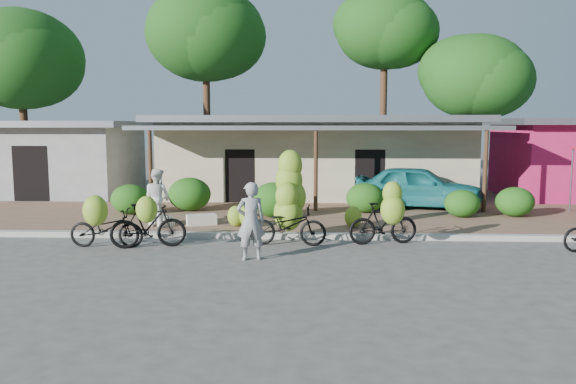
# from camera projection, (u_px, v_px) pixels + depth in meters

# --- Properties ---
(ground) EXTENTS (100.00, 100.00, 0.00)m
(ground) POSITION_uv_depth(u_px,v_px,m) (317.00, 256.00, 12.90)
(ground) COLOR #4F4C4A
(ground) RESTS_ON ground
(sidewalk) EXTENTS (60.00, 6.00, 0.12)m
(sidewalk) POSITION_uv_depth(u_px,v_px,m) (316.00, 218.00, 17.85)
(sidewalk) COLOR #93684F
(sidewalk) RESTS_ON ground
(curb) EXTENTS (60.00, 0.25, 0.15)m
(curb) POSITION_uv_depth(u_px,v_px,m) (316.00, 236.00, 14.88)
(curb) COLOR #A8A399
(curb) RESTS_ON ground
(shop_main) EXTENTS (13.00, 8.50, 3.35)m
(shop_main) POSITION_uv_depth(u_px,v_px,m) (315.00, 155.00, 23.53)
(shop_main) COLOR beige
(shop_main) RESTS_ON ground
(shop_pink) EXTENTS (6.00, 6.00, 3.25)m
(shop_pink) POSITION_uv_depth(u_px,v_px,m) (569.00, 157.00, 23.15)
(shop_pink) COLOR #D2205D
(shop_pink) RESTS_ON ground
(shop_grey) EXTENTS (7.00, 6.00, 3.15)m
(shop_grey) POSITION_uv_depth(u_px,v_px,m) (59.00, 157.00, 24.08)
(shop_grey) COLOR #9F9F9A
(shop_grey) RESTS_ON ground
(tree_back_left) EXTENTS (5.77, 5.70, 8.26)m
(tree_back_left) POSITION_uv_depth(u_px,v_px,m) (17.00, 57.00, 25.76)
(tree_back_left) COLOR #543721
(tree_back_left) RESTS_ON ground
(tree_far_center) EXTENTS (6.01, 5.96, 9.92)m
(tree_far_center) POSITION_uv_depth(u_px,v_px,m) (202.00, 32.00, 28.21)
(tree_far_center) COLOR #543721
(tree_far_center) RESTS_ON ground
(tree_center_right) EXTENTS (5.09, 4.96, 9.75)m
(tree_center_right) POSITION_uv_depth(u_px,v_px,m) (381.00, 28.00, 28.29)
(tree_center_right) COLOR #543721
(tree_center_right) RESTS_ON ground
(tree_near_right) EXTENTS (5.05, 4.91, 7.21)m
(tree_near_right) POSITION_uv_depth(u_px,v_px,m) (470.00, 75.00, 26.44)
(tree_near_right) COLOR #543721
(tree_near_right) RESTS_ON ground
(hedge_0) EXTENTS (1.24, 1.12, 0.97)m
(hedge_0) POSITION_uv_depth(u_px,v_px,m) (130.00, 199.00, 18.19)
(hedge_0) COLOR #265212
(hedge_0) RESTS_ON sidewalk
(hedge_1) EXTENTS (1.44, 1.30, 1.12)m
(hedge_1) POSITION_uv_depth(u_px,v_px,m) (190.00, 194.00, 18.89)
(hedge_1) COLOR #265212
(hedge_1) RESTS_ON sidewalk
(hedge_2) EXTENTS (1.41, 1.27, 1.10)m
(hedge_2) POSITION_uv_depth(u_px,v_px,m) (274.00, 200.00, 17.58)
(hedge_2) COLOR #265212
(hedge_2) RESTS_ON sidewalk
(hedge_3) EXTENTS (1.26, 1.13, 0.98)m
(hedge_3) POSITION_uv_depth(u_px,v_px,m) (365.00, 198.00, 18.50)
(hedge_3) COLOR #265212
(hedge_3) RESTS_ON sidewalk
(hedge_4) EXTENTS (1.11, 1.00, 0.86)m
(hedge_4) POSITION_uv_depth(u_px,v_px,m) (462.00, 203.00, 17.59)
(hedge_4) COLOR #265212
(hedge_4) RESTS_ON sidewalk
(hedge_5) EXTENTS (1.20, 1.08, 0.94)m
(hedge_5) POSITION_uv_depth(u_px,v_px,m) (515.00, 202.00, 17.72)
(hedge_5) COLOR #265212
(hedge_5) RESTS_ON sidewalk
(bike_far_left) EXTENTS (1.84, 1.23, 1.38)m
(bike_far_left) POSITION_uv_depth(u_px,v_px,m) (105.00, 225.00, 13.71)
(bike_far_left) COLOR black
(bike_far_left) RESTS_ON ground
(bike_left) EXTENTS (1.91, 1.33, 1.37)m
(bike_left) POSITION_uv_depth(u_px,v_px,m) (148.00, 224.00, 13.67)
(bike_left) COLOR black
(bike_left) RESTS_ON ground
(bike_center) EXTENTS (1.98, 1.28, 2.37)m
(bike_center) POSITION_uv_depth(u_px,v_px,m) (289.00, 207.00, 14.25)
(bike_center) COLOR black
(bike_center) RESTS_ON ground
(bike_right) EXTENTS (1.85, 1.32, 1.67)m
(bike_right) POSITION_uv_depth(u_px,v_px,m) (386.00, 219.00, 13.99)
(bike_right) COLOR black
(bike_right) RESTS_ON ground
(loose_banana_a) EXTENTS (0.48, 0.41, 0.60)m
(loose_banana_a) POSITION_uv_depth(u_px,v_px,m) (236.00, 216.00, 16.01)
(loose_banana_a) COLOR #85B12C
(loose_banana_a) RESTS_ON sidewalk
(loose_banana_b) EXTENTS (0.52, 0.44, 0.65)m
(loose_banana_b) POSITION_uv_depth(u_px,v_px,m) (248.00, 216.00, 15.92)
(loose_banana_b) COLOR #85B12C
(loose_banana_b) RESTS_ON sidewalk
(loose_banana_c) EXTENTS (0.49, 0.41, 0.61)m
(loose_banana_c) POSITION_uv_depth(u_px,v_px,m) (353.00, 217.00, 15.81)
(loose_banana_c) COLOR #85B12C
(loose_banana_c) RESTS_ON sidewalk
(sack_near) EXTENTS (0.94, 0.68, 0.30)m
(sack_near) POSITION_uv_depth(u_px,v_px,m) (201.00, 220.00, 16.28)
(sack_near) COLOR silver
(sack_near) RESTS_ON sidewalk
(sack_far) EXTENTS (0.83, 0.76, 0.28)m
(sack_far) POSITION_uv_depth(u_px,v_px,m) (161.00, 221.00, 16.16)
(sack_far) COLOR silver
(sack_far) RESTS_ON sidewalk
(vendor) EXTENTS (0.73, 0.57, 1.76)m
(vendor) POSITION_uv_depth(u_px,v_px,m) (251.00, 221.00, 12.49)
(vendor) COLOR gray
(vendor) RESTS_ON ground
(bystander) EXTENTS (1.01, 0.94, 1.66)m
(bystander) POSITION_uv_depth(u_px,v_px,m) (157.00, 198.00, 15.97)
(bystander) COLOR silver
(bystander) RESTS_ON sidewalk
(teal_van) EXTENTS (4.65, 2.74, 1.48)m
(teal_van) POSITION_uv_depth(u_px,v_px,m) (418.00, 187.00, 19.51)
(teal_van) COLOR #1B7A7D
(teal_van) RESTS_ON sidewalk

